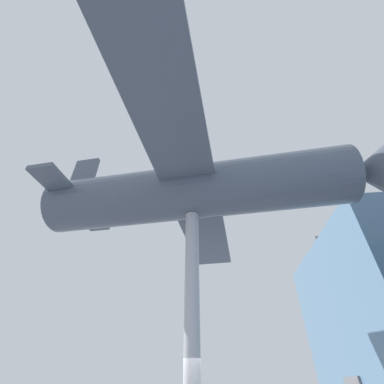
{
  "coord_description": "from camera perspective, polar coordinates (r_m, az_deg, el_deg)",
  "views": [
    {
      "loc": [
        7.84,
        0.74,
        1.95
      ],
      "look_at": [
        0.0,
        0.0,
        7.89
      ],
      "focal_mm": 24.0,
      "sensor_mm": 36.0,
      "label": 1
    }
  ],
  "objects": [
    {
      "name": "support_pylon_central",
      "position": [
        8.01,
        -0.0,
        -26.42
      ],
      "size": [
        0.45,
        0.45,
        6.85
      ],
      "color": "#B7B7BC",
      "rests_on": "ground_plane"
    },
    {
      "name": "suspended_airplane",
      "position": [
        9.83,
        1.75,
        0.26
      ],
      "size": [
        14.47,
        13.02,
        3.61
      ],
      "rotation": [
        0.0,
        0.0,
        -0.09
      ],
      "color": "#4C5666",
      "rests_on": "support_pylon_central"
    }
  ]
}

